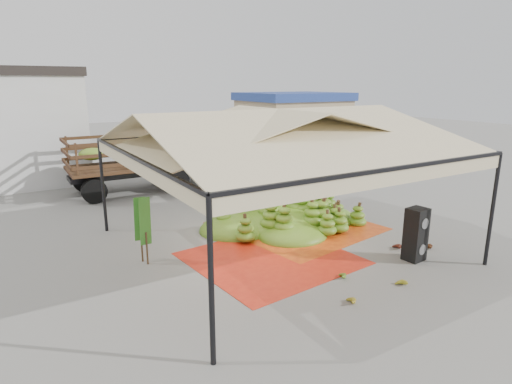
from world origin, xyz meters
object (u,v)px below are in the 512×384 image
speaker_stack (416,234)px  truck_left (162,154)px  vendor (249,186)px  banana_heap (285,207)px  truck_right (275,151)px

speaker_stack → truck_left: size_ratio=0.20×
speaker_stack → truck_left: truck_left is taller
speaker_stack → vendor: bearing=96.8°
banana_heap → truck_left: size_ratio=0.79×
banana_heap → vendor: vendor is taller
truck_left → truck_right: 5.68m
speaker_stack → truck_right: (2.57, 10.69, 0.64)m
truck_left → truck_right: (5.61, -0.85, -0.19)m
banana_heap → truck_left: (-1.74, 7.24, 0.94)m
banana_heap → speaker_stack: bearing=-73.2°
speaker_stack → banana_heap: bearing=101.5°
vendor → truck_left: truck_left is taller
banana_heap → truck_right: (3.87, 6.38, 0.75)m
vendor → truck_right: 5.77m
banana_heap → speaker_stack: speaker_stack is taller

